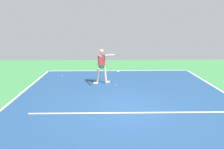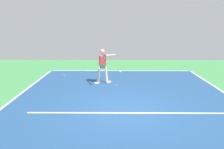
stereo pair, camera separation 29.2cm
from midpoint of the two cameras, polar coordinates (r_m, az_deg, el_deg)
name	(u,v)px [view 2 (the right image)]	position (r m, az deg, el deg)	size (l,w,h in m)	color
ground_plane	(125,109)	(8.42, 4.44, -8.89)	(22.39, 22.39, 0.00)	#428E4C
court_surface	(125,109)	(8.41, 4.44, -8.88)	(9.44, 13.69, 0.00)	navy
court_line_baseline_near	(120,71)	(14.92, 2.72, 0.99)	(9.44, 0.10, 0.01)	white
court_line_sideline_right	(1,109)	(9.34, -25.80, -7.92)	(0.10, 13.69, 0.01)	white
court_line_service	(126,113)	(8.09, 4.61, -9.81)	(7.08, 0.10, 0.01)	white
court_line_centre_mark	(120,71)	(14.73, 2.75, 0.82)	(0.10, 0.30, 0.01)	white
tennis_player	(103,64)	(11.64, -1.64, 2.80)	(1.15, 1.35, 1.83)	beige
tennis_ball_near_service_line	(64,75)	(13.71, -11.65, -0.24)	(0.07, 0.07, 0.07)	yellow
tennis_ball_centre_court	(116,85)	(11.35, 1.83, -2.78)	(0.07, 0.07, 0.07)	#CCE033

